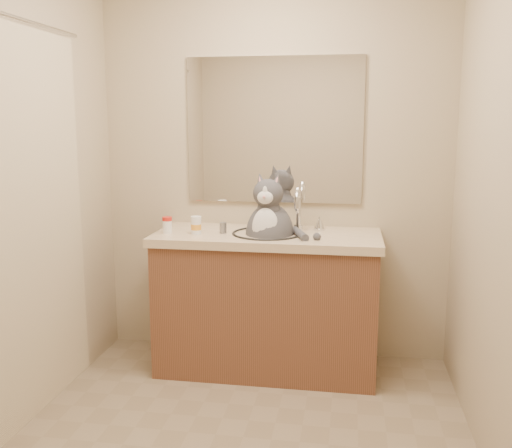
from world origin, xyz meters
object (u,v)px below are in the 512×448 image
at_px(grey_canister, 223,228).
at_px(cat, 270,230).
at_px(pill_bottle_orange, 196,225).
at_px(pill_bottle_redcap, 167,225).

bearing_deg(grey_canister, cat, 2.87).
bearing_deg(pill_bottle_orange, grey_canister, 16.77).
relative_size(pill_bottle_redcap, pill_bottle_orange, 0.93).
bearing_deg(cat, pill_bottle_redcap, -167.67).
relative_size(pill_bottle_redcap, grey_canister, 1.50).
xyz_separation_m(cat, pill_bottle_redcap, (-0.61, -0.07, 0.02)).
bearing_deg(grey_canister, pill_bottle_orange, -163.23).
bearing_deg(pill_bottle_redcap, pill_bottle_orange, 2.15).
xyz_separation_m(pill_bottle_redcap, pill_bottle_orange, (0.18, 0.01, 0.00)).
distance_m(pill_bottle_redcap, grey_canister, 0.33).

